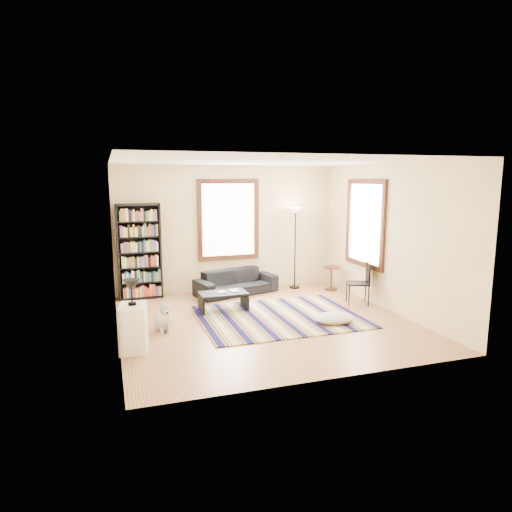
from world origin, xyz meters
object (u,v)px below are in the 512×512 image
object	(u,v)px
bookshelf	(139,252)
floor_lamp	(295,248)
folding_chair	(358,283)
dog	(163,316)
coffee_table	(223,302)
sofa	(236,282)
side_table	(331,278)
floor_cushion	(334,318)
white_cabinet	(133,328)

from	to	relation	value
bookshelf	floor_lamp	xyz separation A→B (m)	(3.46, -0.17, -0.07)
folding_chair	dog	bearing A→B (deg)	-152.15
coffee_table	floor_lamp	bearing A→B (deg)	32.20
sofa	side_table	bearing A→B (deg)	-24.45
floor_cushion	white_cabinet	world-z (taller)	white_cabinet
sofa	coffee_table	bearing A→B (deg)	-131.82
floor_lamp	dog	size ratio (longest dim) A/B	3.69
floor_cushion	dog	distance (m)	2.97
floor_lamp	dog	xyz separation A→B (m)	(-3.27, -2.09, -0.68)
sofa	side_table	distance (m)	2.18
bookshelf	floor_cushion	world-z (taller)	bookshelf
bookshelf	white_cabinet	distance (m)	3.13
bookshelf	floor_cushion	bearing A→B (deg)	-41.97
sofa	white_cabinet	bearing A→B (deg)	-145.42
dog	sofa	bearing A→B (deg)	41.49
white_cabinet	dog	xyz separation A→B (m)	(0.52, 0.78, -0.10)
sofa	side_table	xyz separation A→B (m)	(2.15, -0.35, 0.01)
sofa	floor_cushion	bearing A→B (deg)	-81.90
floor_lamp	sofa	bearing A→B (deg)	-176.02
dog	floor_cushion	bearing A→B (deg)	-16.28
coffee_table	side_table	world-z (taller)	side_table
coffee_table	side_table	xyz separation A→B (m)	(2.74, 0.82, 0.09)
dog	coffee_table	bearing A→B (deg)	27.44
bookshelf	dog	distance (m)	2.39
sofa	floor_lamp	xyz separation A→B (m)	(1.44, 0.10, 0.67)
floor_lamp	white_cabinet	bearing A→B (deg)	-142.78
coffee_table	white_cabinet	bearing A→B (deg)	-137.73
floor_cushion	folding_chair	xyz separation A→B (m)	(1.01, 0.95, 0.34)
bookshelf	dog	world-z (taller)	bookshelf
white_cabinet	dog	world-z (taller)	white_cabinet
floor_cushion	white_cabinet	xyz separation A→B (m)	(-3.44, -0.25, 0.26)
bookshelf	floor_cushion	xyz separation A→B (m)	(3.11, -2.79, -0.91)
floor_lamp	white_cabinet	distance (m)	4.79
side_table	dog	bearing A→B (deg)	-157.58
floor_cushion	floor_lamp	xyz separation A→B (m)	(0.35, 2.62, 0.84)
sofa	folding_chair	xyz separation A→B (m)	(2.10, -1.58, 0.17)
dog	white_cabinet	bearing A→B (deg)	-129.61
sofa	white_cabinet	world-z (taller)	white_cabinet
bookshelf	floor_lamp	bearing A→B (deg)	-2.82
floor_cushion	side_table	world-z (taller)	side_table
folding_chair	white_cabinet	xyz separation A→B (m)	(-4.45, -1.20, -0.08)
floor_cushion	white_cabinet	distance (m)	3.46
white_cabinet	dog	bearing A→B (deg)	65.62
sofa	floor_cushion	distance (m)	2.75
folding_chair	dog	size ratio (longest dim) A/B	1.71
bookshelf	coffee_table	xyz separation A→B (m)	(1.43, -1.45, -0.82)
floor_cushion	folding_chair	bearing A→B (deg)	43.05
bookshelf	coffee_table	bearing A→B (deg)	-45.31
side_table	dog	world-z (taller)	side_table
dog	floor_lamp	bearing A→B (deg)	26.70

